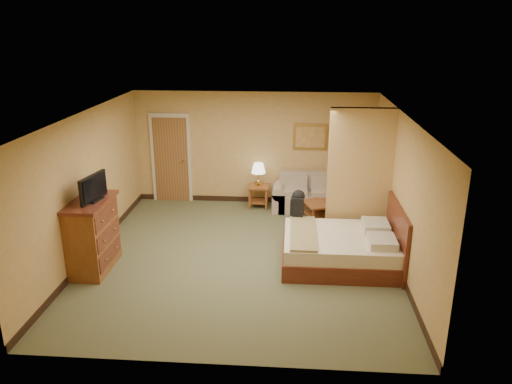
# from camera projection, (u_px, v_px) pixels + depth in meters

# --- Properties ---
(floor) EXTENTS (6.00, 6.00, 0.00)m
(floor) POSITION_uv_depth(u_px,v_px,m) (242.00, 257.00, 9.07)
(floor) COLOR brown
(floor) RESTS_ON ground
(ceiling) EXTENTS (6.00, 6.00, 0.00)m
(ceiling) POSITION_uv_depth(u_px,v_px,m) (240.00, 115.00, 8.23)
(ceiling) COLOR white
(ceiling) RESTS_ON back_wall
(back_wall) EXTENTS (5.50, 0.02, 2.60)m
(back_wall) POSITION_uv_depth(u_px,v_px,m) (254.00, 148.00, 11.48)
(back_wall) COLOR tan
(back_wall) RESTS_ON floor
(left_wall) EXTENTS (0.02, 6.00, 2.60)m
(left_wall) POSITION_uv_depth(u_px,v_px,m) (87.00, 186.00, 8.84)
(left_wall) COLOR tan
(left_wall) RESTS_ON floor
(right_wall) EXTENTS (0.02, 6.00, 2.60)m
(right_wall) POSITION_uv_depth(u_px,v_px,m) (402.00, 194.00, 8.46)
(right_wall) COLOR tan
(right_wall) RESTS_ON floor
(partition) EXTENTS (1.20, 0.15, 2.60)m
(partition) POSITION_uv_depth(u_px,v_px,m) (360.00, 177.00, 9.37)
(partition) COLOR tan
(partition) RESTS_ON floor
(door) EXTENTS (0.94, 0.16, 2.10)m
(door) POSITION_uv_depth(u_px,v_px,m) (171.00, 158.00, 11.67)
(door) COLOR beige
(door) RESTS_ON floor
(baseboard) EXTENTS (5.50, 0.02, 0.12)m
(baseboard) POSITION_uv_depth(u_px,v_px,m) (254.00, 199.00, 11.87)
(baseboard) COLOR black
(baseboard) RESTS_ON floor
(loveseat) EXTENTS (1.64, 0.76, 0.83)m
(loveseat) POSITION_uv_depth(u_px,v_px,m) (309.00, 198.00, 11.32)
(loveseat) COLOR tan
(loveseat) RESTS_ON floor
(side_table) EXTENTS (0.47, 0.47, 0.52)m
(side_table) POSITION_uv_depth(u_px,v_px,m) (258.00, 193.00, 11.45)
(side_table) COLOR brown
(side_table) RESTS_ON floor
(table_lamp) EXTENTS (0.32, 0.32, 0.53)m
(table_lamp) POSITION_uv_depth(u_px,v_px,m) (258.00, 169.00, 11.27)
(table_lamp) COLOR #B49142
(table_lamp) RESTS_ON side_table
(coffee_table) EXTENTS (0.83, 0.83, 0.42)m
(coffee_table) POSITION_uv_depth(u_px,v_px,m) (321.00, 208.00, 10.65)
(coffee_table) COLOR brown
(coffee_table) RESTS_ON floor
(wall_picture) EXTENTS (0.78, 0.04, 0.60)m
(wall_picture) POSITION_uv_depth(u_px,v_px,m) (310.00, 137.00, 11.27)
(wall_picture) COLOR #B78E3F
(wall_picture) RESTS_ON back_wall
(dresser) EXTENTS (0.62, 1.18, 1.26)m
(dresser) POSITION_uv_depth(u_px,v_px,m) (93.00, 235.00, 8.46)
(dresser) COLOR brown
(dresser) RESTS_ON floor
(tv) EXTENTS (0.24, 0.73, 0.45)m
(tv) POSITION_uv_depth(u_px,v_px,m) (93.00, 189.00, 8.19)
(tv) COLOR black
(tv) RESTS_ON dresser
(bed) EXTENTS (2.00, 1.70, 1.10)m
(bed) POSITION_uv_depth(u_px,v_px,m) (344.00, 248.00, 8.75)
(bed) COLOR #531F13
(bed) RESTS_ON floor
(backpack) EXTENTS (0.25, 0.32, 0.53)m
(backpack) POSITION_uv_depth(u_px,v_px,m) (298.00, 203.00, 9.43)
(backpack) COLOR black
(backpack) RESTS_ON bed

